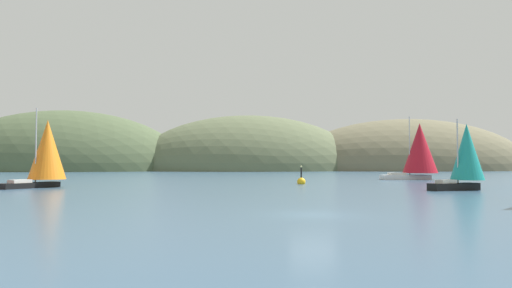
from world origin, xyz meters
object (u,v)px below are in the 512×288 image
sailboat_crimson_sail (419,150)px  sailboat_orange_sail (46,152)px  sailboat_teal_sail (466,155)px  channel_buoy (301,181)px

sailboat_crimson_sail → sailboat_orange_sail: (-52.11, -19.27, -0.80)m
sailboat_crimson_sail → sailboat_orange_sail: 55.56m
sailboat_crimson_sail → sailboat_orange_sail: bearing=-159.7°
sailboat_teal_sail → channel_buoy: sailboat_teal_sail is taller
sailboat_orange_sail → channel_buoy: size_ratio=3.38×
sailboat_orange_sail → sailboat_crimson_sail: bearing=20.3°
sailboat_teal_sail → sailboat_orange_sail: bearing=168.5°
sailboat_orange_sail → channel_buoy: (30.33, 5.22, -3.68)m
sailboat_orange_sail → channel_buoy: sailboat_orange_sail is taller
sailboat_teal_sail → sailboat_orange_sail: (-44.91, 9.11, 0.45)m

